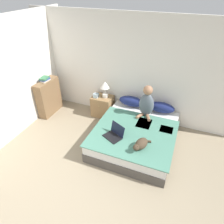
% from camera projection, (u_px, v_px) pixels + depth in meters
% --- Properties ---
extents(wall_back, '(5.50, 0.05, 2.55)m').
position_uv_depth(wall_back, '(134.00, 71.00, 4.72)').
color(wall_back, white).
rests_on(wall_back, ground_plane).
extents(wall_side, '(0.05, 4.21, 2.55)m').
position_uv_depth(wall_side, '(7.00, 83.00, 4.18)').
color(wall_side, white).
rests_on(wall_side, ground_plane).
extents(bed, '(1.68, 1.91, 0.43)m').
position_uv_depth(bed, '(135.00, 135.00, 4.40)').
color(bed, '#4C4742').
rests_on(bed, ground_plane).
extents(pillow_near, '(0.63, 0.24, 0.25)m').
position_uv_depth(pillow_near, '(131.00, 101.00, 4.95)').
color(pillow_near, navy).
rests_on(pillow_near, bed).
extents(pillow_far, '(0.63, 0.24, 0.25)m').
position_uv_depth(pillow_far, '(161.00, 107.00, 4.72)').
color(pillow_far, navy).
rests_on(pillow_far, bed).
extents(person_sitting, '(0.35, 0.35, 0.76)m').
position_uv_depth(person_sitting, '(147.00, 103.00, 4.49)').
color(person_sitting, slate).
rests_on(person_sitting, bed).
extents(cat_tabby, '(0.29, 0.45, 0.20)m').
position_uv_depth(cat_tabby, '(141.00, 144.00, 3.72)').
color(cat_tabby, '#473828').
rests_on(cat_tabby, bed).
extents(laptop_open, '(0.45, 0.42, 0.25)m').
position_uv_depth(laptop_open, '(114.00, 134.00, 4.02)').
color(laptop_open, black).
rests_on(laptop_open, bed).
extents(nightstand, '(0.52, 0.44, 0.55)m').
position_uv_depth(nightstand, '(103.00, 106.00, 5.29)').
color(nightstand, '#937047').
rests_on(nightstand, ground_plane).
extents(table_lamp, '(0.24, 0.24, 0.43)m').
position_uv_depth(table_lamp, '(105.00, 87.00, 4.96)').
color(table_lamp, beige).
rests_on(table_lamp, nightstand).
extents(tissue_box, '(0.12, 0.12, 0.14)m').
position_uv_depth(tissue_box, '(96.00, 95.00, 5.09)').
color(tissue_box, silver).
rests_on(tissue_box, nightstand).
extents(bookshelf, '(0.24, 0.74, 0.94)m').
position_uv_depth(bookshelf, '(49.00, 97.00, 5.29)').
color(bookshelf, brown).
rests_on(bookshelf, ground_plane).
extents(book_stack_top, '(0.20, 0.26, 0.10)m').
position_uv_depth(book_stack_top, '(45.00, 79.00, 5.00)').
color(book_stack_top, beige).
rests_on(book_stack_top, bookshelf).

